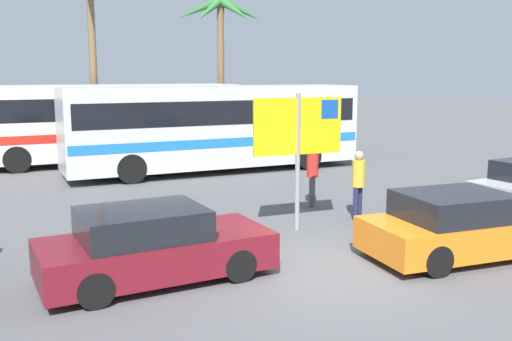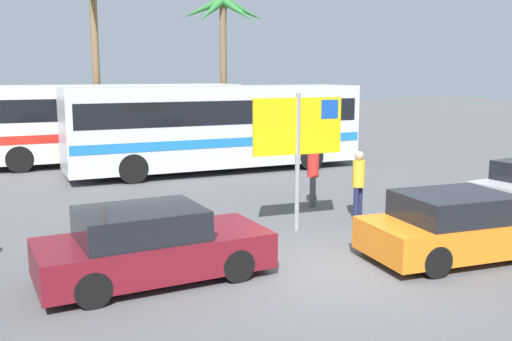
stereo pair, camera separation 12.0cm
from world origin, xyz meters
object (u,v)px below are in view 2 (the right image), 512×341
object	(u,v)px
car_maroon	(151,245)
bus_front_coach	(216,124)
ferry_sign	(300,132)
bus_rear_coach	(106,119)
pedestrian_by_bus	(359,179)
car_orange	(460,227)
pedestrian_crossing_lot	(313,170)

from	to	relation	value
car_maroon	bus_front_coach	bearing A→B (deg)	60.95
ferry_sign	car_maroon	bearing A→B (deg)	-152.32
bus_rear_coach	pedestrian_by_bus	bearing A→B (deg)	-71.49
bus_front_coach	ferry_sign	world-z (taller)	ferry_sign
bus_rear_coach	car_orange	bearing A→B (deg)	-74.77
car_orange	pedestrian_by_bus	xyz separation A→B (m)	(-0.15, 3.34, 0.40)
car_orange	pedestrian_crossing_lot	size ratio (longest dim) A/B	2.38
ferry_sign	pedestrian_by_bus	distance (m)	2.23
bus_rear_coach	ferry_sign	distance (m)	12.59
car_orange	pedestrian_crossing_lot	world-z (taller)	pedestrian_crossing_lot
bus_rear_coach	ferry_sign	world-z (taller)	ferry_sign
bus_front_coach	car_orange	xyz separation A→B (m)	(0.85, -11.66, -1.15)
bus_rear_coach	ferry_sign	xyz separation A→B (m)	(2.27, -12.37, 0.54)
car_orange	pedestrian_crossing_lot	bearing A→B (deg)	99.46
bus_front_coach	pedestrian_crossing_lot	xyz separation A→B (m)	(0.40, -6.58, -0.76)
bus_front_coach	ferry_sign	bearing A→B (deg)	-97.38
ferry_sign	pedestrian_by_bus	bearing A→B (deg)	9.65
bus_rear_coach	ferry_sign	size ratio (longest dim) A/B	3.42
pedestrian_by_bus	ferry_sign	bearing A→B (deg)	73.96
bus_front_coach	pedestrian_crossing_lot	size ratio (longest dim) A/B	6.34
car_orange	ferry_sign	bearing A→B (deg)	126.42
bus_rear_coach	car_maroon	size ratio (longest dim) A/B	2.65
bus_front_coach	pedestrian_crossing_lot	distance (m)	6.64
car_orange	pedestrian_crossing_lot	xyz separation A→B (m)	(-0.45, 5.08, 0.39)
bus_rear_coach	car_maroon	bearing A→B (deg)	-96.85
ferry_sign	car_orange	xyz separation A→B (m)	(1.95, -3.12, -1.69)
bus_front_coach	car_maroon	world-z (taller)	bus_front_coach
car_maroon	pedestrian_by_bus	distance (m)	6.15
bus_rear_coach	car_orange	xyz separation A→B (m)	(4.22, -15.50, -1.15)
car_orange	bus_rear_coach	bearing A→B (deg)	109.60
bus_front_coach	ferry_sign	size ratio (longest dim) A/B	3.42
bus_front_coach	pedestrian_by_bus	bearing A→B (deg)	-85.21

